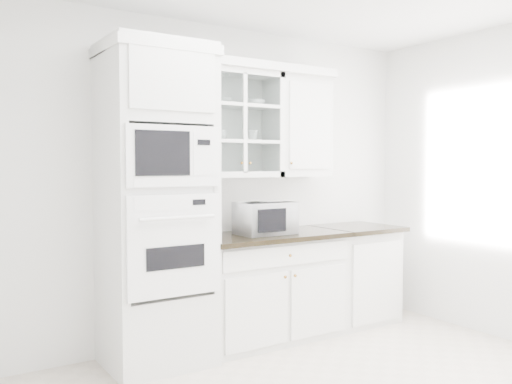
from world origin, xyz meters
TOP-DOWN VIEW (x-y plane):
  - room_shell at (0.00, 0.43)m, footprint 4.00×3.50m
  - oven_column at (-0.75, 1.42)m, footprint 0.76×0.68m
  - base_cabinet_run at (0.28, 1.45)m, footprint 1.32×0.67m
  - extra_base_cabinet at (1.28, 1.45)m, footprint 0.72×0.67m
  - upper_cabinet_glass at (0.03, 1.58)m, footprint 0.80×0.33m
  - upper_cabinet_solid at (0.71, 1.58)m, footprint 0.55×0.33m
  - crown_molding at (-0.07, 1.56)m, footprint 2.14×0.38m
  - countertop_microwave at (0.22, 1.41)m, footprint 0.48×0.40m
  - bowl_a at (-0.14, 1.59)m, footprint 0.25×0.25m
  - bowl_b at (0.23, 1.59)m, footprint 0.21×0.21m
  - cup_a at (-0.10, 1.60)m, footprint 0.14×0.14m
  - cup_b at (0.20, 1.57)m, footprint 0.12×0.12m

SIDE VIEW (x-z plane):
  - base_cabinet_run at x=0.28m, z-range 0.00..0.92m
  - extra_base_cabinet at x=1.28m, z-range 0.00..0.92m
  - countertop_microwave at x=0.22m, z-range 0.92..1.19m
  - oven_column at x=-0.75m, z-range 0.00..2.40m
  - cup_a at x=-0.10m, z-range 1.71..1.80m
  - cup_b at x=0.20m, z-range 1.71..1.80m
  - room_shell at x=0.00m, z-range 0.43..3.13m
  - upper_cabinet_glass at x=0.03m, z-range 1.40..2.30m
  - upper_cabinet_solid at x=0.71m, z-range 1.40..2.30m
  - bowl_a at x=-0.14m, z-range 2.01..2.06m
  - bowl_b at x=0.23m, z-range 2.01..2.07m
  - crown_molding at x=-0.07m, z-range 2.30..2.37m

